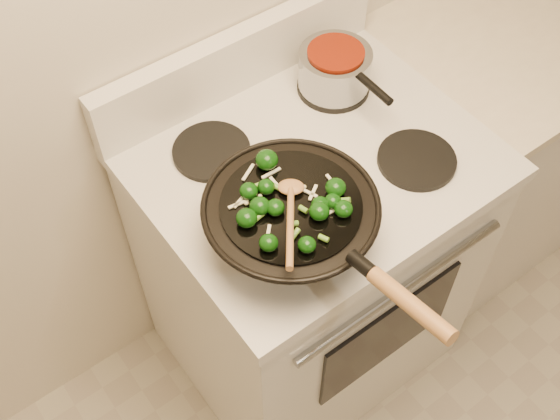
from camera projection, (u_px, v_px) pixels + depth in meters
stove at (307, 262)px, 1.97m from camera, size 0.78×0.67×1.08m
counter_unit at (494, 137)px, 2.27m from camera, size 0.84×0.62×0.91m
wok at (292, 220)px, 1.41m from camera, size 0.36×0.59×0.19m
stirfry at (289, 202)px, 1.35m from camera, size 0.22×0.25×0.04m
wooden_spoon at (291, 209)px, 1.33m from camera, size 0.18×0.21×0.06m
saucepan at (335, 69)px, 1.69m from camera, size 0.18×0.28×0.10m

